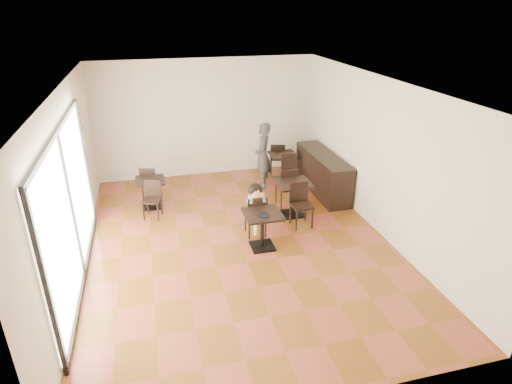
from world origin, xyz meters
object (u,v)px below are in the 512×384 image
object	(u,v)px
chair_mid_b	(302,206)
chair_back_a	(277,158)
chair_mid_a	(286,186)
cafe_table_left	(151,193)
child_chair	(255,215)
child_table	(262,230)
cafe_table_mid	(293,199)
chair_left_b	(152,200)
chair_left_a	(150,182)
child	(255,210)
cafe_table_back	(283,167)
adult_patron	(263,156)
chair_back_b	(289,172)

from	to	relation	value
chair_mid_b	chair_back_a	world-z (taller)	chair_mid_b
chair_mid_a	chair_back_a	bearing A→B (deg)	-103.84
cafe_table_left	child_chair	bearing A→B (deg)	-42.02
child_table	cafe_table_mid	size ratio (longest dim) A/B	0.95
chair_mid_b	chair_left_b	size ratio (longest dim) A/B	1.13
chair_left_a	chair_left_b	bearing A→B (deg)	107.02
child_chair	child	bearing A→B (deg)	-0.00
cafe_table_back	child_chair	bearing A→B (deg)	-118.37
adult_patron	cafe_table_back	xyz separation A→B (m)	(0.65, 0.30, -0.49)
cafe_table_mid	chair_left_b	bearing A→B (deg)	168.05
child_table	child	xyz separation A→B (m)	(0.00, 0.55, 0.20)
chair_back_a	chair_back_b	distance (m)	1.09
chair_mid_b	child	bearing A→B (deg)	-176.92
cafe_table_mid	chair_left_a	xyz separation A→B (m)	(-3.14, 1.77, 0.03)
child_table	child	world-z (taller)	child
child_chair	cafe_table_mid	distance (m)	1.25
child_table	chair_back_a	distance (m)	4.08
cafe_table_mid	child_table	bearing A→B (deg)	-131.42
chair_mid_a	chair_mid_b	bearing A→B (deg)	87.31
chair_mid_b	chair_left_b	xyz separation A→B (m)	(-3.14, 1.22, -0.06)
child	chair_left_b	xyz separation A→B (m)	(-2.08, 1.32, -0.15)
cafe_table_back	chair_left_b	distance (m)	3.81
child	chair_left_b	world-z (taller)	child
chair_mid_a	chair_back_b	world-z (taller)	chair_mid_a
chair_back_a	chair_back_b	bearing A→B (deg)	103.52
child_table	adult_patron	distance (m)	3.12
child_table	cafe_table_mid	bearing A→B (deg)	48.58
child	chair_back_b	world-z (taller)	child
cafe_table_mid	cafe_table_left	size ratio (longest dim) A/B	1.13
child_chair	child_table	bearing A→B (deg)	90.00
child_table	adult_patron	size ratio (longest dim) A/B	0.44
chair_back_a	cafe_table_left	bearing A→B (deg)	34.85
child_chair	chair_mid_a	world-z (taller)	chair_mid_a
cafe_table_back	chair_left_a	distance (m)	3.56
chair_back_b	cafe_table_mid	bearing A→B (deg)	-91.43
cafe_table_left	chair_mid_b	bearing A→B (deg)	-29.31
cafe_table_back	chair_back_b	size ratio (longest dim) A/B	0.83
cafe_table_back	chair_mid_a	size ratio (longest dim) A/B	0.78
child	adult_patron	world-z (taller)	adult_patron
cafe_table_back	chair_mid_b	xyz separation A→B (m)	(-0.40, -2.61, 0.11)
cafe_table_left	chair_left_a	distance (m)	0.55
chair_mid_b	cafe_table_back	bearing A→B (deg)	78.53
cafe_table_back	chair_mid_a	world-z (taller)	chair_mid_a
adult_patron	chair_left_b	distance (m)	3.13
child_chair	cafe_table_mid	bearing A→B (deg)	-148.32
adult_patron	chair_mid_a	world-z (taller)	adult_patron
child	chair_mid_b	size ratio (longest dim) A/B	1.19
cafe_table_left	chair_mid_a	bearing A→B (deg)	-11.95
chair_back_b	adult_patron	bearing A→B (deg)	172.49
cafe_table_left	chair_left_b	size ratio (longest dim) A/B	0.83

